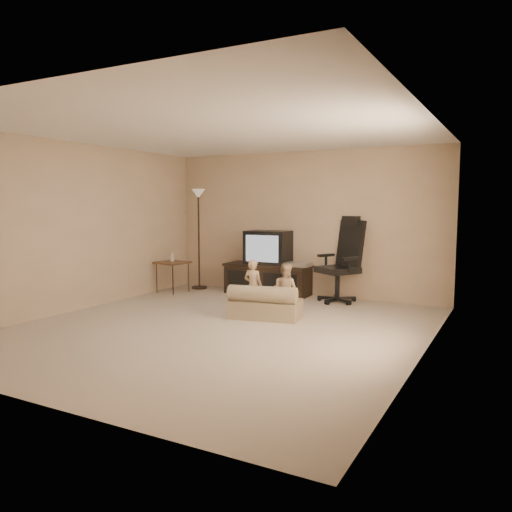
{
  "coord_description": "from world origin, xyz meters",
  "views": [
    {
      "loc": [
        3.35,
        -5.32,
        1.6
      ],
      "look_at": [
        0.2,
        0.6,
        0.89
      ],
      "focal_mm": 35.0,
      "sensor_mm": 36.0,
      "label": 1
    }
  ],
  "objects": [
    {
      "name": "floor",
      "position": [
        0.0,
        0.0,
        0.0
      ],
      "size": [
        5.5,
        5.5,
        0.0
      ],
      "primitive_type": "plane",
      "color": "beige",
      "rests_on": "ground"
    },
    {
      "name": "child_sofa",
      "position": [
        0.25,
        0.78,
        0.19
      ],
      "size": [
        1.06,
        0.72,
        0.48
      ],
      "rotation": [
        0.0,
        0.0,
        0.19
      ],
      "color": "tan",
      "rests_on": "floor"
    },
    {
      "name": "tv_stand",
      "position": [
        -0.55,
        2.49,
        0.47
      ],
      "size": [
        1.58,
        0.61,
        1.12
      ],
      "rotation": [
        0.0,
        0.0,
        0.02
      ],
      "color": "black",
      "rests_on": "floor"
    },
    {
      "name": "toddler_left",
      "position": [
        -0.04,
        0.96,
        0.4
      ],
      "size": [
        0.29,
        0.21,
        0.8
      ],
      "primitive_type": "imported",
      "rotation": [
        0.0,
        0.0,
        3.14
      ],
      "color": "tan",
      "rests_on": "floor"
    },
    {
      "name": "side_table",
      "position": [
        -2.15,
        1.83,
        0.54
      ],
      "size": [
        0.56,
        0.56,
        0.75
      ],
      "rotation": [
        0.0,
        0.0,
        -0.12
      ],
      "color": "brown",
      "rests_on": "floor"
    },
    {
      "name": "floor_lamp",
      "position": [
        -1.97,
        2.41,
        1.36
      ],
      "size": [
        0.29,
        0.29,
        1.87
      ],
      "color": "black",
      "rests_on": "floor"
    },
    {
      "name": "room_shell",
      "position": [
        0.0,
        0.0,
        1.52
      ],
      "size": [
        5.5,
        5.5,
        5.5
      ],
      "color": "white",
      "rests_on": "floor"
    },
    {
      "name": "toddler_right",
      "position": [
        0.51,
        0.89,
        0.39
      ],
      "size": [
        0.41,
        0.26,
        0.78
      ],
      "primitive_type": "imported",
      "rotation": [
        0.0,
        0.0,
        2.99
      ],
      "color": "tan",
      "rests_on": "floor"
    },
    {
      "name": "office_chair",
      "position": [
        0.81,
        2.43,
        0.5
      ],
      "size": [
        0.89,
        0.89,
        1.4
      ],
      "rotation": [
        0.0,
        0.0,
        -0.55
      ],
      "color": "black",
      "rests_on": "floor"
    }
  ]
}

